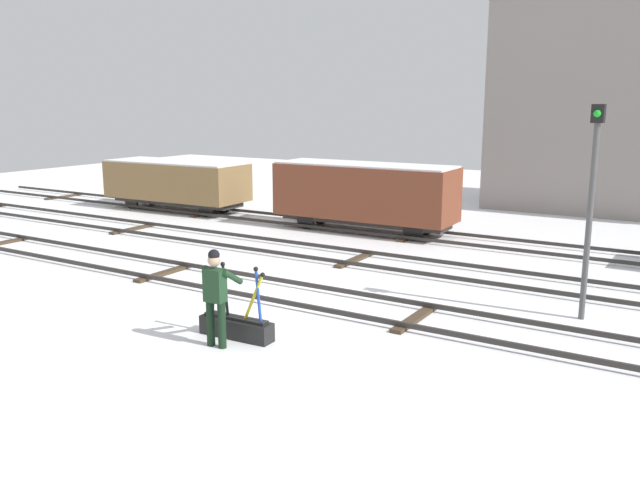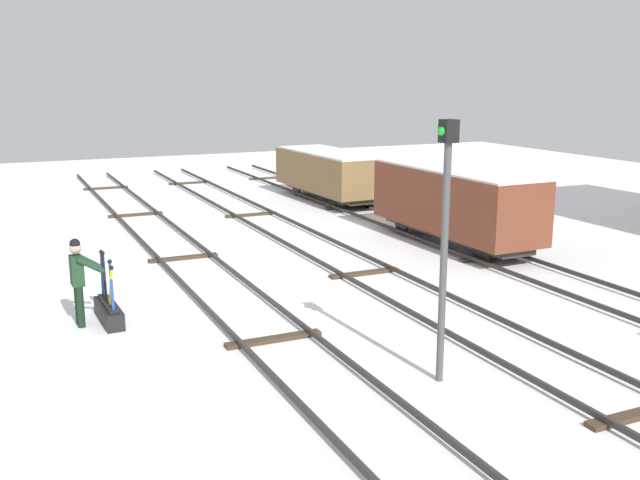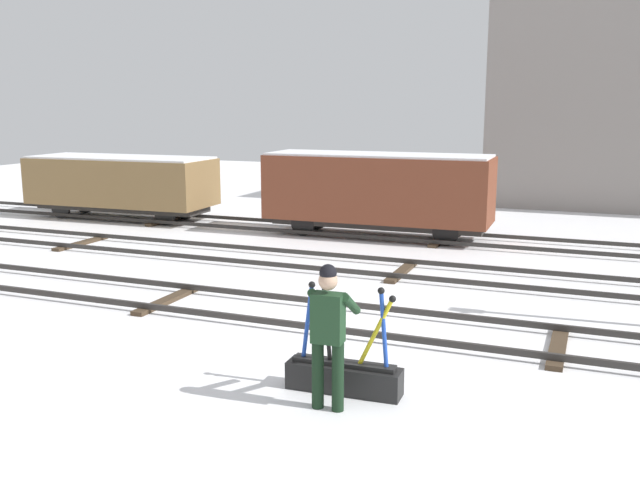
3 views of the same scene
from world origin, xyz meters
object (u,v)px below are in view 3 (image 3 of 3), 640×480
Objects in this scene: rail_worker at (329,327)px; switch_lever_frame at (344,373)px; freight_car_mid_siding at (378,189)px; freight_car_back_track at (121,182)px.

switch_lever_frame is at bearing 87.03° from rail_worker.
freight_car_mid_siding is (-2.80, 11.09, 0.30)m from rail_worker.
rail_worker is 11.44m from freight_car_mid_siding.
switch_lever_frame is 10.97m from freight_car_mid_siding.
rail_worker is 15.95m from freight_car_back_track.
freight_car_back_track is (-8.66, 0.00, -0.16)m from freight_car_mid_siding.
freight_car_back_track is at bearing 178.85° from freight_car_mid_siding.
rail_worker is at bearing -45.99° from freight_car_back_track.
rail_worker is 0.30× the size of freight_car_back_track.
rail_worker reaches higher than switch_lever_frame.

